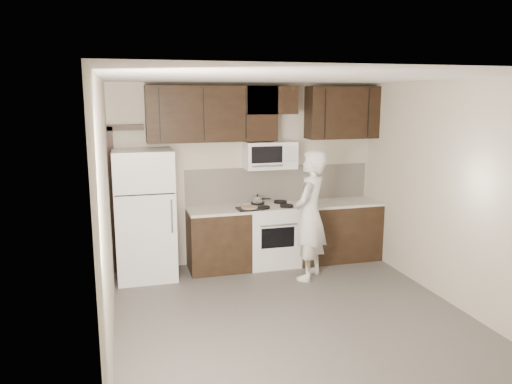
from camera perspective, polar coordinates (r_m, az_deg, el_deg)
name	(u,v)px	position (r m, az deg, el deg)	size (l,w,h in m)	color
floor	(296,321)	(5.86, 4.63, -14.48)	(4.50, 4.50, 0.00)	#585552
back_wall	(247,174)	(7.54, -1.03, 2.07)	(4.00, 4.00, 0.00)	beige
ceiling	(300,77)	(5.30, 5.09, 12.92)	(4.50, 4.50, 0.00)	white
counter_run	(291,234)	(7.61, 3.99, -4.76)	(2.95, 0.64, 0.91)	black
stove	(272,235)	(7.52, 1.81, -4.90)	(0.76, 0.66, 0.94)	white
backsplash	(279,184)	(7.69, 2.61, 0.96)	(2.90, 0.02, 0.54)	silver
upper_cabinets	(264,112)	(7.34, 0.88, 9.15)	(3.48, 0.35, 0.78)	black
microwave	(270,155)	(7.39, 1.59, 4.24)	(0.76, 0.42, 0.40)	white
refrigerator	(145,215)	(7.05, -12.59, -2.55)	(0.80, 0.76, 1.80)	white
door_trim	(116,187)	(7.29, -15.73, 0.54)	(0.50, 0.08, 2.12)	black
saucepan	(258,200)	(7.48, 0.19, -0.92)	(0.28, 0.16, 0.16)	silver
baking_tray	(249,209)	(7.16, -0.75, -1.91)	(0.35, 0.27, 0.02)	black
pizza	(249,207)	(7.16, -0.75, -1.77)	(0.24, 0.24, 0.02)	tan
person	(310,215)	(6.88, 6.19, -2.67)	(0.66, 0.43, 1.80)	silver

